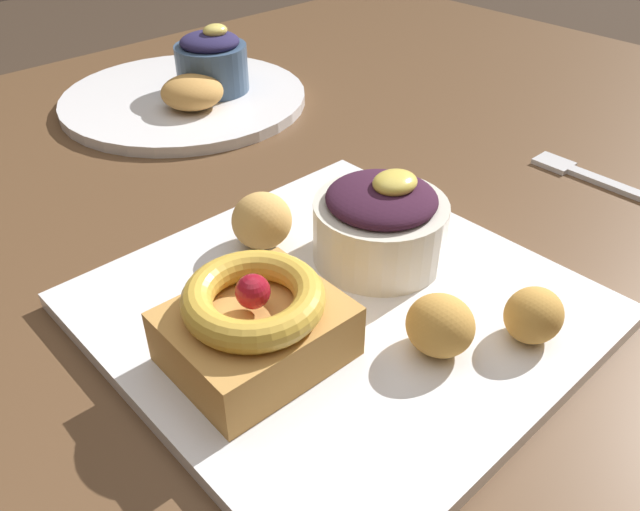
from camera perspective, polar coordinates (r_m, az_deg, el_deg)
dining_table at (r=0.56m, az=-4.61°, el=-6.17°), size 1.44×1.07×0.73m
front_plate at (r=0.44m, az=1.78°, el=-4.71°), size 0.30×0.30×0.01m
cake_slice at (r=0.38m, az=-5.80°, el=-6.04°), size 0.10×0.09×0.06m
berry_ramekin at (r=0.46m, az=5.42°, el=2.94°), size 0.10×0.10×0.07m
fritter_front at (r=0.48m, az=-5.22°, el=3.12°), size 0.05×0.04×0.04m
fritter_middle at (r=0.42m, az=18.56°, el=-5.08°), size 0.04×0.04×0.04m
fritter_back at (r=0.39m, az=10.45°, el=-6.33°), size 0.04×0.04×0.04m
back_plate at (r=0.78m, az=-12.03°, el=13.57°), size 0.28×0.28×0.01m
back_ramekin at (r=0.77m, az=-9.66°, el=16.70°), size 0.08×0.08×0.08m
back_pastry at (r=0.73m, az=-11.36°, el=14.14°), size 0.07×0.07×0.03m
fork at (r=0.65m, az=22.74°, el=6.60°), size 0.03×0.13×0.00m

